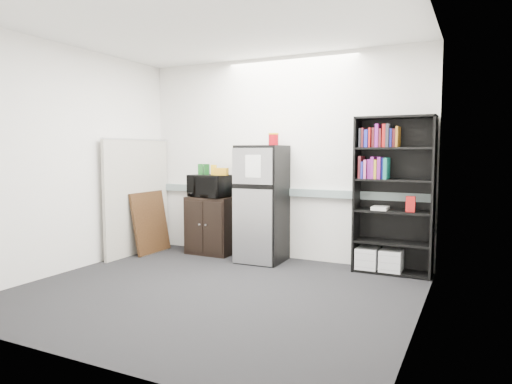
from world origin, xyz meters
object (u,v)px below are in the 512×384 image
cubicle_partition (138,196)px  refrigerator (262,204)px  microwave (210,186)px  bookshelf (392,192)px  cabinet (211,225)px

cubicle_partition → refrigerator: (1.78, 0.34, -0.05)m
cubicle_partition → refrigerator: bearing=10.8°
cubicle_partition → microwave: 1.04m
cubicle_partition → bookshelf: bearing=8.1°
microwave → refrigerator: refrigerator is taller
bookshelf → refrigerator: size_ratio=1.22×
refrigerator → cabinet: bearing=172.4°
cabinet → microwave: (0.00, -0.02, 0.56)m
cubicle_partition → microwave: size_ratio=2.90×
microwave → refrigerator: 0.86m
microwave → bookshelf: bearing=7.6°
cabinet → bookshelf: bearing=1.5°
bookshelf → refrigerator: bookshelf is taller
bookshelf → cabinet: 2.52m
cubicle_partition → microwave: cubicle_partition is taller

